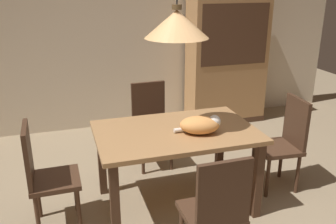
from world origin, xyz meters
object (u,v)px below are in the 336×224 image
Objects in this scene: dining_table at (176,141)px; chair_far_back at (151,121)px; cat_sleeping at (201,125)px; chair_left_side at (44,173)px; hutch_bookcase at (226,61)px; chair_near_front at (216,210)px; pendant_lamp at (177,24)px; chair_right_side at (285,140)px.

dining_table is 0.89m from chair_far_back.
chair_far_back is at bearing 100.36° from cat_sleeping.
chair_left_side reaches higher than cat_sleeping.
chair_far_back is 2.31× the size of cat_sleeping.
chair_far_back is 1.07m from cat_sleeping.
chair_left_side is 2.31× the size of cat_sleeping.
chair_far_back is at bearing -143.96° from hutch_bookcase.
chair_left_side is 3.16m from hutch_bookcase.
chair_near_front is 3.11m from hutch_bookcase.
hutch_bookcase is at bearing 36.91° from chair_left_side.
chair_far_back reaches higher than cat_sleeping.
dining_table is 1.51× the size of chair_left_side.
cat_sleeping is at bearing -34.57° from pendant_lamp.
pendant_lamp is at bearing 88.21° from dining_table.
chair_right_side is at bearing -0.11° from chair_left_side.
pendant_lamp reaches higher than chair_far_back.
pendant_lamp reaches higher than chair_right_side.
pendant_lamp reaches higher than cat_sleeping.
pendant_lamp is at bearing 90.08° from chair_near_front.
pendant_lamp is at bearing -89.90° from chair_far_back.
pendant_lamp reaches higher than chair_near_front.
pendant_lamp reaches higher than hutch_bookcase.
cat_sleeping is at bearing -34.57° from dining_table.
pendant_lamp reaches higher than dining_table.
cat_sleeping is 0.22× the size of hutch_bookcase.
chair_right_side is (2.26, -0.00, 0.00)m from chair_left_side.
chair_left_side is 0.50× the size of hutch_bookcase.
pendant_lamp is 0.70× the size of hutch_bookcase.
chair_far_back reaches higher than dining_table.
hutch_bookcase is (1.38, 1.88, 0.24)m from dining_table.
pendant_lamp is (0.00, 0.00, 1.01)m from dining_table.
dining_table is 1.08× the size of pendant_lamp.
chair_near_front is at bearing -142.24° from chair_right_side.
chair_far_back is at bearing 141.96° from chair_right_side.
hutch_bookcase reaches higher than chair_right_side.
hutch_bookcase is (1.38, 2.76, 0.38)m from chair_near_front.
dining_table is at bearing 145.43° from cat_sleeping.
pendant_lamp is (-1.13, 0.01, 1.15)m from chair_right_side.
chair_right_side is 1.94m from hutch_bookcase.
dining_table is at bearing 90.08° from chair_near_front.
hutch_bookcase is at bearing 63.46° from chair_near_front.
pendant_lamp is at bearing 179.72° from chair_right_side.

